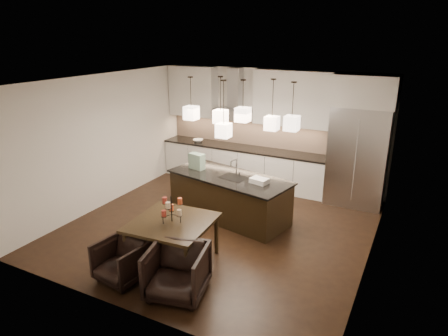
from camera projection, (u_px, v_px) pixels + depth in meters
The scene contains 37 objects.
floor at pixel (219, 227), 7.77m from camera, with size 5.50×5.50×0.02m, color black.
ceiling at pixel (219, 80), 6.87m from camera, with size 5.50×5.50×0.02m, color white.
wall_back at pixel (272, 128), 9.64m from camera, with size 5.50×0.02×2.80m, color silver.
wall_front at pixel (116, 217), 4.99m from camera, with size 5.50×0.02×2.80m, color silver.
wall_left at pixel (105, 141), 8.51m from camera, with size 0.02×5.50×2.80m, color silver.
wall_right at pixel (378, 183), 6.13m from camera, with size 0.02×5.50×2.80m, color silver.
refrigerator at pixel (358, 157), 8.52m from camera, with size 1.20×0.72×2.15m, color #B7B7BA.
fridge_panel at pixel (365, 91), 8.07m from camera, with size 1.26×0.72×0.65m, color silver.
lower_cabinets at pixel (243, 166), 9.94m from camera, with size 4.21×0.62×0.88m, color silver.
countertop at pixel (243, 148), 9.80m from camera, with size 4.21×0.66×0.04m, color black.
backsplash at pixel (248, 132), 9.94m from camera, with size 4.21×0.02×0.63m, color #CFAC94.
upper_cab_left at pixel (193, 91), 10.14m from camera, with size 1.25×0.35×1.25m, color silver.
upper_cab_right at pixel (294, 99), 9.00m from camera, with size 1.86×0.35×1.25m, color silver.
hood_canopy at pixel (233, 114), 9.71m from camera, with size 0.90×0.52×0.24m, color #B7B7BA.
hood_chimney at pixel (235, 88), 9.60m from camera, with size 0.30×0.28×0.96m, color #B7B7BA.
fruit_bowl at pixel (198, 140), 10.28m from camera, with size 0.26×0.26×0.06m, color silver.
island_body at pixel (229, 198), 8.06m from camera, with size 2.41×0.96×0.85m, color black.
island_top at pixel (229, 177), 7.92m from camera, with size 2.49×1.04×0.04m, color black.
faucet at pixel (236, 167), 7.87m from camera, with size 0.10×0.23×0.37m, color silver, non-canonical shape.
tote_bag at pixel (197, 161), 8.30m from camera, with size 0.33×0.17×0.33m, color #164E32.
food_container at pixel (259, 181), 7.53m from camera, with size 0.33×0.23×0.10m, color silver.
dining_table at pixel (173, 242), 6.48m from camera, with size 1.23×1.23×0.74m, color black, non-canonical shape.
candelabra at pixel (171, 209), 6.29m from camera, with size 0.35×0.35×0.43m, color black, non-canonical shape.
candle_a at pixel (179, 213), 6.25m from camera, with size 0.07×0.07×0.10m, color beige.
candle_b at pixel (171, 208), 6.43m from camera, with size 0.07×0.07×0.10m, color #E15429.
candle_c at pixel (164, 213), 6.22m from camera, with size 0.07×0.07×0.10m, color #A63327.
candle_d at pixel (180, 201), 6.29m from camera, with size 0.07×0.07×0.10m, color #E15429.
candle_e at pixel (165, 200), 6.31m from camera, with size 0.07×0.07×0.10m, color #A63327.
candle_f at pixel (168, 205), 6.13m from camera, with size 0.07×0.07×0.10m, color beige.
armchair_left at pixel (122, 261), 6.02m from camera, with size 0.68×0.70×0.63m, color black.
armchair_right at pixel (177, 272), 5.65m from camera, with size 0.80×0.82×0.75m, color black.
pendant_a at pixel (191, 113), 7.76m from camera, with size 0.24×0.24×0.26m, color beige.
pendant_b at pixel (221, 117), 7.87m from camera, with size 0.24×0.24×0.26m, color beige.
pendant_c at pixel (243, 115), 7.27m from camera, with size 0.24×0.24×0.26m, color beige.
pendant_d at pixel (272, 123), 7.45m from camera, with size 0.24×0.24×0.26m, color beige.
pendant_e at pixel (292, 123), 6.98m from camera, with size 0.24×0.24×0.26m, color beige.
pendant_f at pixel (224, 130), 7.30m from camera, with size 0.24×0.24×0.26m, color beige.
Camera 1 is at (3.27, -6.18, 3.58)m, focal length 32.00 mm.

